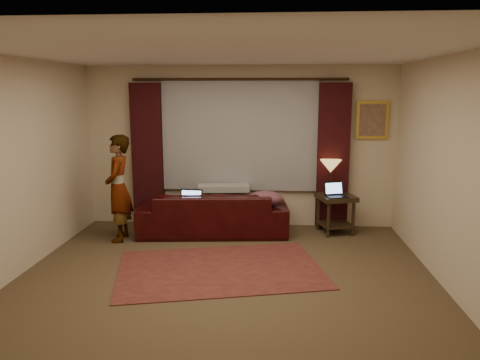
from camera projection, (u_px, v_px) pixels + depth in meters
name	position (u px, v px, depth m)	size (l,w,h in m)	color
floor	(224.00, 284.00, 5.41)	(5.00, 5.00, 0.01)	brown
ceiling	(222.00, 52.00, 4.93)	(5.00, 5.00, 0.02)	silver
wall_back	(240.00, 147.00, 7.62)	(5.00, 0.02, 2.60)	beige
wall_front	(178.00, 248.00, 2.72)	(5.00, 0.02, 2.60)	beige
wall_left	(6.00, 171.00, 5.34)	(0.02, 5.00, 2.60)	beige
wall_right	(456.00, 176.00, 4.99)	(0.02, 5.00, 2.60)	beige
sheer_curtain	(239.00, 135.00, 7.52)	(2.50, 0.05, 1.80)	#939299
drape_left	(148.00, 154.00, 7.64)	(0.50, 0.14, 2.30)	black
drape_right	(333.00, 156.00, 7.43)	(0.50, 0.14, 2.30)	black
curtain_rod	(239.00, 79.00, 7.31)	(0.04, 0.04, 3.40)	#311E11
picture_frame	(372.00, 120.00, 7.36)	(0.50, 0.04, 0.60)	gold
sofa	(213.00, 205.00, 7.26)	(2.29, 0.99, 0.92)	black
throw_blanket	(223.00, 172.00, 7.42)	(0.81, 0.33, 0.10)	#9D9D97
clothing_pile	(265.00, 199.00, 7.16)	(0.53, 0.41, 0.22)	#743F52
laptop_sofa	(189.00, 199.00, 7.06)	(0.34, 0.38, 0.25)	black
area_rug	(220.00, 269.00, 5.85)	(2.51, 1.67, 0.01)	maroon
end_table	(335.00, 214.00, 7.31)	(0.53, 0.53, 0.61)	black
tiffany_lamp	(330.00, 177.00, 7.33)	(0.33, 0.33, 0.54)	olive
laptop_table	(337.00, 190.00, 7.10)	(0.30, 0.33, 0.22)	black
person	(118.00, 188.00, 6.88)	(0.46, 0.46, 1.58)	#9D9D97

